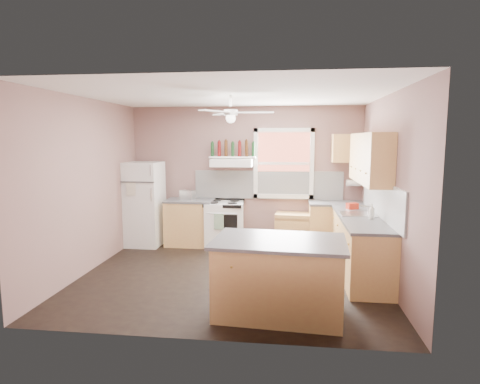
# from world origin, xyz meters

# --- Properties ---
(floor) EXTENTS (4.50, 4.50, 0.00)m
(floor) POSITION_xyz_m (0.00, 0.00, 0.00)
(floor) COLOR black
(floor) RESTS_ON ground
(ceiling) EXTENTS (4.50, 4.50, 0.00)m
(ceiling) POSITION_xyz_m (0.00, 0.00, 2.70)
(ceiling) COLOR white
(ceiling) RESTS_ON ground
(wall_back) EXTENTS (4.50, 0.05, 2.70)m
(wall_back) POSITION_xyz_m (0.00, 2.02, 1.35)
(wall_back) COLOR #7F5E58
(wall_back) RESTS_ON ground
(wall_right) EXTENTS (0.05, 4.00, 2.70)m
(wall_right) POSITION_xyz_m (2.27, 0.00, 1.35)
(wall_right) COLOR #7F5E58
(wall_right) RESTS_ON ground
(wall_left) EXTENTS (0.05, 4.00, 2.70)m
(wall_left) POSITION_xyz_m (-2.27, 0.00, 1.35)
(wall_left) COLOR #7F5E58
(wall_left) RESTS_ON ground
(backsplash_back) EXTENTS (2.90, 0.03, 0.55)m
(backsplash_back) POSITION_xyz_m (0.45, 1.99, 1.18)
(backsplash_back) COLOR white
(backsplash_back) RESTS_ON wall_back
(backsplash_right) EXTENTS (0.03, 2.60, 0.55)m
(backsplash_right) POSITION_xyz_m (2.23, 0.30, 1.18)
(backsplash_right) COLOR white
(backsplash_right) RESTS_ON wall_right
(window_view) EXTENTS (1.00, 0.02, 1.20)m
(window_view) POSITION_xyz_m (0.75, 1.98, 1.60)
(window_view) COLOR brown
(window_view) RESTS_ON wall_back
(window_frame) EXTENTS (1.16, 0.07, 1.36)m
(window_frame) POSITION_xyz_m (0.75, 1.96, 1.60)
(window_frame) COLOR white
(window_frame) RESTS_ON wall_back
(refrigerator) EXTENTS (0.70, 0.69, 1.63)m
(refrigerator) POSITION_xyz_m (-1.95, 1.58, 0.81)
(refrigerator) COLOR white
(refrigerator) RESTS_ON floor
(base_cabinet_left) EXTENTS (0.90, 0.60, 0.86)m
(base_cabinet_left) POSITION_xyz_m (-1.06, 1.70, 0.43)
(base_cabinet_left) COLOR tan
(base_cabinet_left) RESTS_ON floor
(counter_left) EXTENTS (0.92, 0.62, 0.04)m
(counter_left) POSITION_xyz_m (-1.06, 1.70, 0.88)
(counter_left) COLOR #4A4A4C
(counter_left) RESTS_ON base_cabinet_left
(toaster) EXTENTS (0.32, 0.25, 0.18)m
(toaster) POSITION_xyz_m (-1.10, 1.72, 0.99)
(toaster) COLOR silver
(toaster) RESTS_ON counter_left
(stove) EXTENTS (0.79, 0.71, 0.86)m
(stove) POSITION_xyz_m (-0.37, 1.70, 0.43)
(stove) COLOR white
(stove) RESTS_ON floor
(range_hood) EXTENTS (0.78, 0.50, 0.14)m
(range_hood) POSITION_xyz_m (-0.23, 1.75, 1.62)
(range_hood) COLOR white
(range_hood) RESTS_ON wall_back
(bottle_shelf) EXTENTS (0.90, 0.26, 0.03)m
(bottle_shelf) POSITION_xyz_m (-0.23, 1.87, 1.72)
(bottle_shelf) COLOR white
(bottle_shelf) RESTS_ON range_hood
(cart) EXTENTS (0.70, 0.50, 0.66)m
(cart) POSITION_xyz_m (0.95, 1.74, 0.33)
(cart) COLOR tan
(cart) RESTS_ON floor
(base_cabinet_corner) EXTENTS (1.00, 0.60, 0.86)m
(base_cabinet_corner) POSITION_xyz_m (1.75, 1.70, 0.43)
(base_cabinet_corner) COLOR tan
(base_cabinet_corner) RESTS_ON floor
(base_cabinet_right) EXTENTS (0.60, 2.20, 0.86)m
(base_cabinet_right) POSITION_xyz_m (1.95, 0.30, 0.43)
(base_cabinet_right) COLOR tan
(base_cabinet_right) RESTS_ON floor
(counter_corner) EXTENTS (1.02, 0.62, 0.04)m
(counter_corner) POSITION_xyz_m (1.75, 1.70, 0.88)
(counter_corner) COLOR #4A4A4C
(counter_corner) RESTS_ON base_cabinet_corner
(counter_right) EXTENTS (0.62, 2.22, 0.04)m
(counter_right) POSITION_xyz_m (1.94, 0.30, 0.88)
(counter_right) COLOR #4A4A4C
(counter_right) RESTS_ON base_cabinet_right
(sink) EXTENTS (0.55, 0.45, 0.03)m
(sink) POSITION_xyz_m (1.94, 0.50, 0.90)
(sink) COLOR silver
(sink) RESTS_ON counter_right
(faucet) EXTENTS (0.03, 0.03, 0.14)m
(faucet) POSITION_xyz_m (2.10, 0.50, 0.97)
(faucet) COLOR silver
(faucet) RESTS_ON sink
(upper_cabinet_right) EXTENTS (0.33, 1.80, 0.76)m
(upper_cabinet_right) POSITION_xyz_m (2.08, 0.50, 1.78)
(upper_cabinet_right) COLOR tan
(upper_cabinet_right) RESTS_ON wall_right
(upper_cabinet_corner) EXTENTS (0.60, 0.33, 0.52)m
(upper_cabinet_corner) POSITION_xyz_m (1.95, 1.83, 1.90)
(upper_cabinet_corner) COLOR tan
(upper_cabinet_corner) RESTS_ON wall_back
(paper_towel) EXTENTS (0.26, 0.12, 0.12)m
(paper_towel) POSITION_xyz_m (2.07, 1.86, 1.25)
(paper_towel) COLOR white
(paper_towel) RESTS_ON wall_back
(island) EXTENTS (1.52, 1.02, 0.86)m
(island) POSITION_xyz_m (0.75, -1.24, 0.43)
(island) COLOR tan
(island) RESTS_ON floor
(island_top) EXTENTS (1.61, 1.11, 0.04)m
(island_top) POSITION_xyz_m (0.75, -1.24, 0.88)
(island_top) COLOR #4A4A4C
(island_top) RESTS_ON island
(ceiling_fan_hub) EXTENTS (0.20, 0.20, 0.08)m
(ceiling_fan_hub) POSITION_xyz_m (0.00, 0.00, 2.45)
(ceiling_fan_hub) COLOR white
(ceiling_fan_hub) RESTS_ON ceiling
(soap_bottle) EXTENTS (0.11, 0.11, 0.23)m
(soap_bottle) POSITION_xyz_m (2.07, 0.14, 1.01)
(soap_bottle) COLOR silver
(soap_bottle) RESTS_ON counter_right
(red_caddy) EXTENTS (0.21, 0.18, 0.10)m
(red_caddy) POSITION_xyz_m (1.92, 0.99, 0.95)
(red_caddy) COLOR #AB210E
(red_caddy) RESTS_ON counter_right
(wine_bottles) EXTENTS (0.86, 0.06, 0.31)m
(wine_bottles) POSITION_xyz_m (-0.23, 1.87, 1.88)
(wine_bottles) COLOR #143819
(wine_bottles) RESTS_ON bottle_shelf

